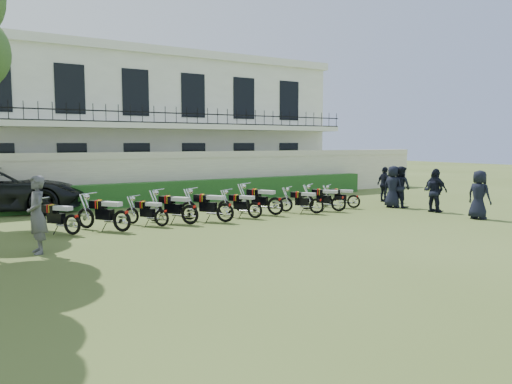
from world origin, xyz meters
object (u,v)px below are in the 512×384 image
at_px(motorcycle_0, 72,219).
at_px(inspector, 37,215).
at_px(motorcycle_1, 122,216).
at_px(officer_5, 385,184).
at_px(motorcycle_3, 190,210).
at_px(motorcycle_7, 317,202).
at_px(motorcycle_8, 339,200).
at_px(motorcycle_4, 225,208).
at_px(officer_1, 434,191).
at_px(officer_4, 401,187).
at_px(motorcycle_5, 255,206).
at_px(officer_0, 479,195).
at_px(motorcycle_9, 354,198).
at_px(motorcycle_2, 162,214).
at_px(officer_2, 436,190).
at_px(officer_3, 393,187).
at_px(motorcycle_6, 275,202).

xyz_separation_m(motorcycle_0, inspector, (-1.22, -1.99, 0.47)).
bearing_deg(motorcycle_1, officer_5, -27.29).
relative_size(motorcycle_3, inspector, 0.93).
relative_size(motorcycle_0, motorcycle_7, 1.05).
bearing_deg(motorcycle_8, motorcycle_4, 146.23).
relative_size(motorcycle_7, motorcycle_8, 0.94).
height_order(officer_1, officer_5, officer_1).
height_order(inspector, officer_5, inspector).
height_order(motorcycle_1, officer_4, officer_4).
relative_size(motorcycle_0, motorcycle_1, 0.91).
relative_size(officer_4, officer_5, 1.07).
distance_m(motorcycle_5, officer_0, 7.97).
height_order(motorcycle_3, motorcycle_9, motorcycle_3).
bearing_deg(motorcycle_7, motorcycle_3, 143.03).
relative_size(motorcycle_2, inspector, 0.80).
height_order(officer_1, officer_2, officer_2).
relative_size(motorcycle_3, motorcycle_4, 1.02).
bearing_deg(motorcycle_2, motorcycle_0, 147.60).
bearing_deg(officer_0, motorcycle_0, 69.01).
bearing_deg(motorcycle_1, motorcycle_0, 134.93).
distance_m(officer_2, officer_3, 1.90).
xyz_separation_m(motorcycle_2, motorcycle_3, (0.93, -0.13, 0.08)).
distance_m(motorcycle_5, motorcycle_6, 1.07).
height_order(motorcycle_4, motorcycle_6, motorcycle_6).
bearing_deg(inspector, motorcycle_8, 96.20).
height_order(motorcycle_1, motorcycle_5, motorcycle_1).
xyz_separation_m(motorcycle_7, inspector, (-10.06, -1.68, 0.50)).
bearing_deg(officer_5, officer_4, 160.79).
bearing_deg(motorcycle_6, motorcycle_7, -45.00).
bearing_deg(motorcycle_7, officer_1, -58.60).
height_order(motorcycle_8, officer_1, officer_1).
distance_m(motorcycle_9, officer_1, 3.13).
distance_m(motorcycle_3, motorcycle_9, 7.47).
bearing_deg(motorcycle_0, motorcycle_2, -34.80).
distance_m(motorcycle_3, officer_3, 9.13).
relative_size(motorcycle_1, motorcycle_3, 1.00).
distance_m(motorcycle_7, officer_5, 5.37).
relative_size(motorcycle_1, officer_0, 1.02).
distance_m(officer_2, officer_5, 3.57).
height_order(motorcycle_3, officer_4, officer_4).
height_order(motorcycle_1, inspector, inspector).
distance_m(motorcycle_3, motorcycle_8, 6.26).
bearing_deg(officer_3, inspector, 82.77).
relative_size(motorcycle_7, inspector, 0.81).
relative_size(motorcycle_2, motorcycle_4, 0.88).
bearing_deg(officer_1, motorcycle_6, 51.58).
distance_m(motorcycle_1, motorcycle_7, 7.46).
distance_m(motorcycle_2, motorcycle_3, 0.94).
bearing_deg(motorcycle_1, motorcycle_7, -34.07).
bearing_deg(motorcycle_1, motorcycle_8, -33.96).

